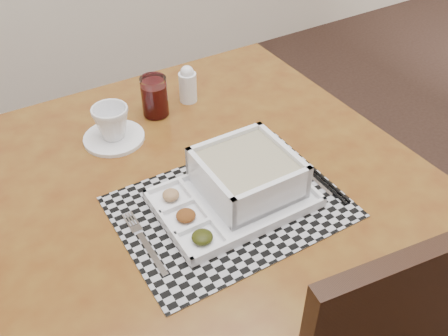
{
  "coord_description": "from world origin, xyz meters",
  "views": [
    {
      "loc": [
        -1.14,
        0.03,
        1.47
      ],
      "look_at": [
        -0.72,
        0.71,
        0.8
      ],
      "focal_mm": 40.0,
      "sensor_mm": 36.0,
      "label": 1
    }
  ],
  "objects_px": {
    "dining_table": "(199,199)",
    "juice_glass": "(155,98)",
    "serving_tray": "(243,181)",
    "cup": "(111,122)",
    "creamer_bottle": "(188,84)"
  },
  "relations": [
    {
      "from": "cup",
      "to": "juice_glass",
      "type": "xyz_separation_m",
      "value": [
        0.14,
        0.05,
        -0.0
      ]
    },
    {
      "from": "dining_table",
      "to": "serving_tray",
      "type": "height_order",
      "value": "serving_tray"
    },
    {
      "from": "dining_table",
      "to": "creamer_bottle",
      "type": "distance_m",
      "value": 0.34
    },
    {
      "from": "dining_table",
      "to": "juice_glass",
      "type": "xyz_separation_m",
      "value": [
        0.03,
        0.27,
        0.13
      ]
    },
    {
      "from": "dining_table",
      "to": "creamer_bottle",
      "type": "bearing_deg",
      "value": 65.46
    },
    {
      "from": "cup",
      "to": "juice_glass",
      "type": "height_order",
      "value": "juice_glass"
    },
    {
      "from": "serving_tray",
      "to": "juice_glass",
      "type": "distance_m",
      "value": 0.38
    },
    {
      "from": "dining_table",
      "to": "cup",
      "type": "relative_size",
      "value": 11.06
    },
    {
      "from": "serving_tray",
      "to": "dining_table",
      "type": "bearing_deg",
      "value": 116.3
    },
    {
      "from": "cup",
      "to": "dining_table",
      "type": "bearing_deg",
      "value": -42.58
    },
    {
      "from": "dining_table",
      "to": "serving_tray",
      "type": "distance_m",
      "value": 0.16
    },
    {
      "from": "juice_glass",
      "to": "cup",
      "type": "bearing_deg",
      "value": -160.79
    },
    {
      "from": "dining_table",
      "to": "cup",
      "type": "distance_m",
      "value": 0.28
    },
    {
      "from": "juice_glass",
      "to": "serving_tray",
      "type": "bearing_deg",
      "value": -86.26
    },
    {
      "from": "cup",
      "to": "creamer_bottle",
      "type": "xyz_separation_m",
      "value": [
        0.24,
        0.06,
        -0.0
      ]
    }
  ]
}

